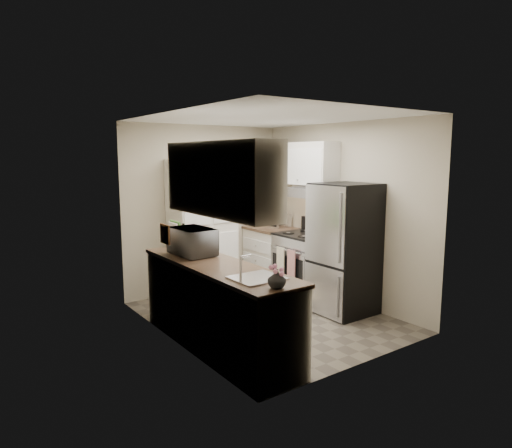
% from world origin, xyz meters
% --- Properties ---
extents(ground, '(3.20, 3.20, 0.00)m').
position_xyz_m(ground, '(0.00, 0.00, 0.00)').
color(ground, '#665B4C').
rests_on(ground, ground).
extents(room_shell, '(2.64, 3.24, 2.52)m').
position_xyz_m(room_shell, '(-0.02, -0.01, 1.63)').
color(room_shell, beige).
rests_on(room_shell, ground).
extents(pantry_cabinet, '(0.90, 0.55, 2.00)m').
position_xyz_m(pantry_cabinet, '(-0.20, 1.32, 1.00)').
color(pantry_cabinet, silver).
rests_on(pantry_cabinet, ground).
extents(base_cabinet_left, '(0.60, 2.30, 0.88)m').
position_xyz_m(base_cabinet_left, '(-0.99, -0.43, 0.44)').
color(base_cabinet_left, silver).
rests_on(base_cabinet_left, ground).
extents(countertop_left, '(0.63, 2.33, 0.04)m').
position_xyz_m(countertop_left, '(-0.99, -0.43, 0.90)').
color(countertop_left, brown).
rests_on(countertop_left, base_cabinet_left).
extents(base_cabinet_right, '(0.60, 0.80, 0.88)m').
position_xyz_m(base_cabinet_right, '(0.99, 1.19, 0.44)').
color(base_cabinet_right, silver).
rests_on(base_cabinet_right, ground).
extents(countertop_right, '(0.63, 0.83, 0.04)m').
position_xyz_m(countertop_right, '(0.99, 1.19, 0.90)').
color(countertop_right, brown).
rests_on(countertop_right, base_cabinet_right).
extents(electric_range, '(0.71, 0.78, 1.13)m').
position_xyz_m(electric_range, '(0.97, 0.39, 0.48)').
color(electric_range, '#B7B7BC').
rests_on(electric_range, ground).
extents(refrigerator, '(0.70, 0.72, 1.70)m').
position_xyz_m(refrigerator, '(0.94, -0.41, 0.85)').
color(refrigerator, '#B7B7BC').
rests_on(refrigerator, ground).
extents(microwave, '(0.41, 0.58, 0.31)m').
position_xyz_m(microwave, '(-0.98, 0.12, 1.08)').
color(microwave, '#ADACB1').
rests_on(microwave, countertop_left).
extents(wine_bottle, '(0.08, 0.08, 0.31)m').
position_xyz_m(wine_bottle, '(-0.98, 0.35, 1.07)').
color(wine_bottle, black).
rests_on(wine_bottle, countertop_left).
extents(flower_vase, '(0.19, 0.19, 0.17)m').
position_xyz_m(flower_vase, '(-1.03, -1.50, 1.00)').
color(flower_vase, silver).
rests_on(flower_vase, countertop_left).
extents(cutting_board, '(0.02, 0.26, 0.32)m').
position_xyz_m(cutting_board, '(-0.90, 0.70, 1.08)').
color(cutting_board, '#4E933A').
rests_on(cutting_board, countertop_left).
extents(toaster_oven, '(0.32, 0.39, 0.21)m').
position_xyz_m(toaster_oven, '(1.09, 1.19, 1.02)').
color(toaster_oven, silver).
rests_on(toaster_oven, countertop_right).
extents(fruit_basket, '(0.32, 0.32, 0.12)m').
position_xyz_m(fruit_basket, '(1.08, 1.18, 1.19)').
color(fruit_basket, '#FFA211').
rests_on(fruit_basket, toaster_oven).
extents(kitchen_mat, '(0.69, 0.84, 0.01)m').
position_xyz_m(kitchen_mat, '(0.14, 0.58, 0.01)').
color(kitchen_mat, '#D3B887').
rests_on(kitchen_mat, ground).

